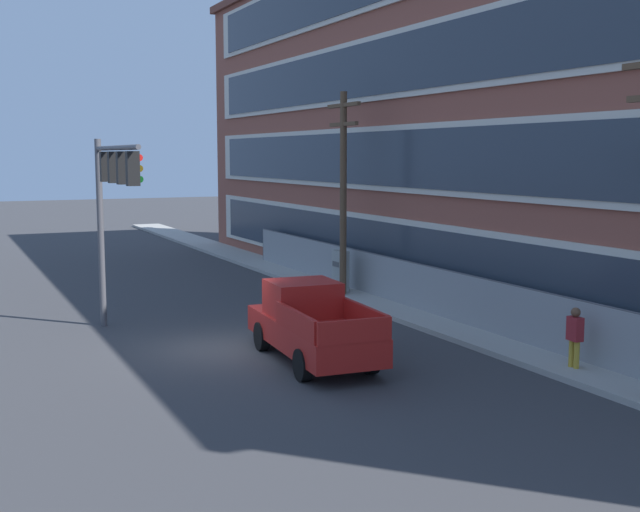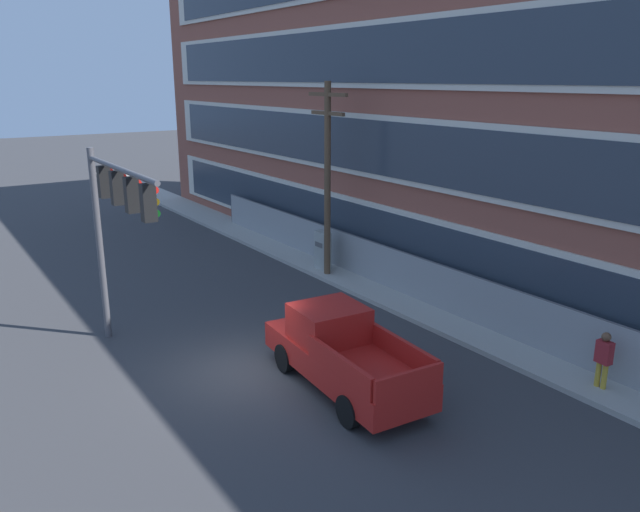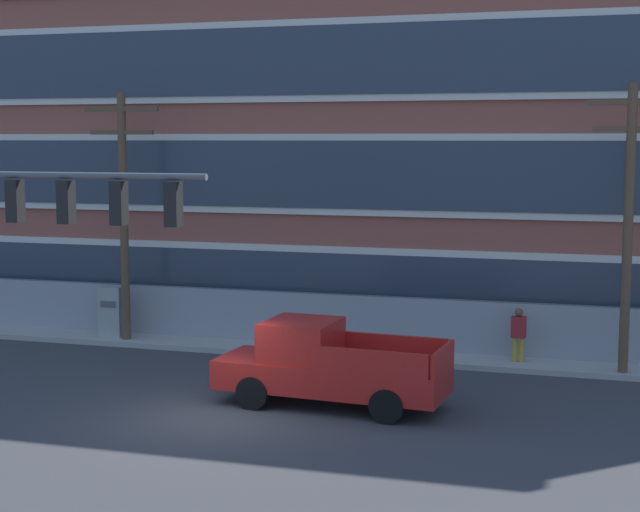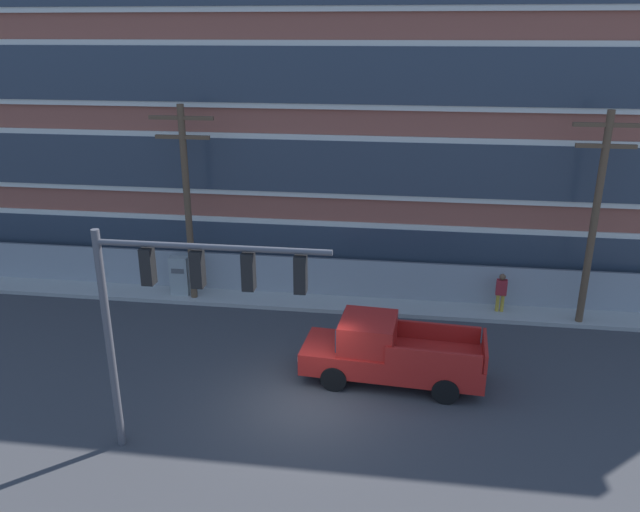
% 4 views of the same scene
% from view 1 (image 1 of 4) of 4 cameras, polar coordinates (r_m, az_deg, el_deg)
% --- Properties ---
extents(ground_plane, '(160.00, 160.00, 0.00)m').
position_cam_1_polar(ground_plane, '(23.03, -6.97, -6.54)').
color(ground_plane, '#38383A').
extents(sidewalk_building_side, '(80.00, 2.05, 0.16)m').
position_cam_1_polar(sidewalk_building_side, '(26.21, 8.44, -4.70)').
color(sidewalk_building_side, '#9E9B93').
rests_on(sidewalk_building_side, ground).
extents(brick_mill_building, '(44.80, 9.55, 14.11)m').
position_cam_1_polar(brick_mill_building, '(31.59, 13.76, 9.93)').
color(brick_mill_building, brown).
rests_on(brick_mill_building, ground).
extents(chain_link_fence, '(28.75, 0.06, 1.75)m').
position_cam_1_polar(chain_link_fence, '(27.97, 6.82, -2.22)').
color(chain_link_fence, gray).
rests_on(chain_link_fence, ground).
extents(traffic_signal_mast, '(5.68, 0.43, 5.95)m').
position_cam_1_polar(traffic_signal_mast, '(24.33, -14.61, 4.61)').
color(traffic_signal_mast, '#4C4C51').
rests_on(traffic_signal_mast, ground).
extents(pickup_truck_red, '(5.70, 2.34, 2.05)m').
position_cam_1_polar(pickup_truck_red, '(21.39, -0.64, -4.92)').
color(pickup_truck_red, '#AD1E19').
rests_on(pickup_truck_red, ground).
extents(utility_pole_near_corner, '(2.44, 0.26, 7.79)m').
position_cam_1_polar(utility_pole_near_corner, '(30.31, 1.67, 5.10)').
color(utility_pole_near_corner, brown).
rests_on(utility_pole_near_corner, ground).
extents(electrical_cabinet, '(0.75, 0.42, 1.76)m').
position_cam_1_polar(electrical_cabinet, '(31.29, 1.46, -1.20)').
color(electrical_cabinet, '#939993').
rests_on(electrical_cabinet, ground).
extents(pedestrian_near_cabinet, '(0.42, 0.27, 1.69)m').
position_cam_1_polar(pedestrian_near_cabinet, '(21.05, 17.66, -5.42)').
color(pedestrian_near_cabinet, '#B7932D').
rests_on(pedestrian_near_cabinet, ground).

